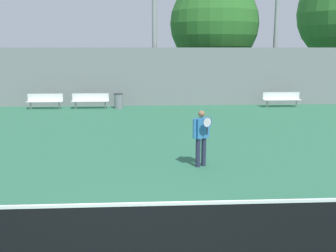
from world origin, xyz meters
TOP-DOWN VIEW (x-y plane):
  - tennis_net at (0.00, 0.00)m, footprint 10.92×0.09m
  - tennis_player at (1.78, 5.30)m, footprint 0.53×0.51m
  - bench_courtside_near at (-2.96, 16.77)m, footprint 2.08×0.40m
  - bench_courtside_far at (-5.51, 16.77)m, footprint 1.97×0.40m
  - bench_adjacent_court at (8.13, 16.77)m, footprint 2.17×0.40m
  - light_pole_near_left at (0.75, 18.28)m, footprint 0.90×0.60m
  - trash_bin at (-1.37, 16.72)m, footprint 0.52×0.52m
  - back_fence at (0.00, 17.75)m, footprint 31.03×0.06m
  - tree_green_broad at (4.83, 21.30)m, footprint 5.93×5.93m

SIDE VIEW (x-z plane):
  - trash_bin at x=-1.37m, z-range 0.00..0.86m
  - bench_courtside_far at x=-5.51m, z-range 0.10..0.95m
  - bench_courtside_near at x=-2.96m, z-range 0.10..0.95m
  - bench_adjacent_court at x=8.13m, z-range 0.10..0.95m
  - tennis_net at x=0.00m, z-range 0.01..1.09m
  - tennis_player at x=1.78m, z-range 0.11..1.76m
  - back_fence at x=0.00m, z-range 0.00..3.42m
  - tree_green_broad at x=4.83m, z-range 1.01..8.96m
  - light_pole_near_left at x=0.75m, z-range 0.64..10.97m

